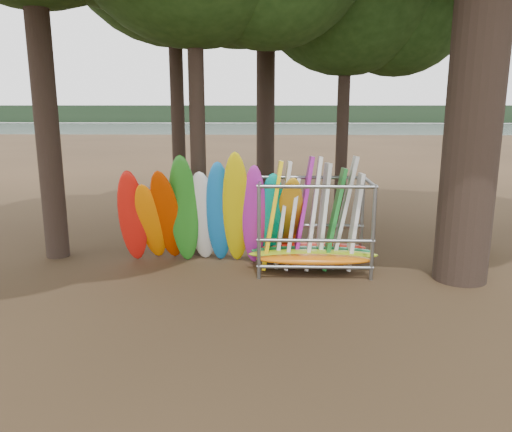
{
  "coord_description": "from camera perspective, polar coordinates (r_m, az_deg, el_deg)",
  "views": [
    {
      "loc": [
        0.05,
        -10.37,
        4.05
      ],
      "look_at": [
        -0.37,
        1.5,
        1.4
      ],
      "focal_mm": 35.0,
      "sensor_mm": 36.0,
      "label": 1
    }
  ],
  "objects": [
    {
      "name": "ground",
      "position": [
        11.13,
        1.65,
        -8.76
      ],
      "size": [
        120.0,
        120.0,
        0.0
      ],
      "primitive_type": "plane",
      "color": "#47331E",
      "rests_on": "ground"
    },
    {
      "name": "lake",
      "position": [
        70.49,
        2.0,
        9.26
      ],
      "size": [
        160.0,
        160.0,
        0.0
      ],
      "primitive_type": "plane",
      "color": "gray",
      "rests_on": "ground"
    },
    {
      "name": "far_shore",
      "position": [
        120.39,
        2.03,
        11.58
      ],
      "size": [
        160.0,
        4.0,
        4.0
      ],
      "primitive_type": "cube",
      "color": "black",
      "rests_on": "ground"
    },
    {
      "name": "kayak_row",
      "position": [
        12.72,
        -5.21,
        0.02
      ],
      "size": [
        4.81,
        1.91,
        3.12
      ],
      "color": "red",
      "rests_on": "ground"
    },
    {
      "name": "storage_rack",
      "position": [
        12.45,
        6.55,
        -1.37
      ],
      "size": [
        3.23,
        1.6,
        2.86
      ],
      "color": "slate",
      "rests_on": "ground"
    }
  ]
}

